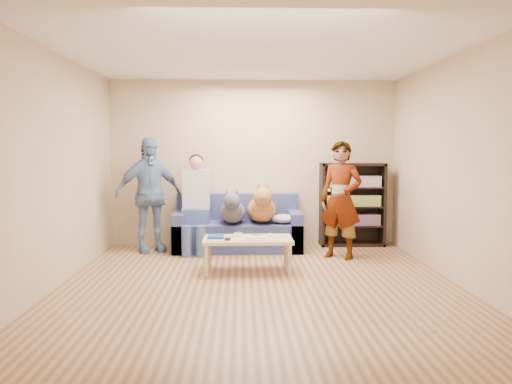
{
  "coord_description": "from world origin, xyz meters",
  "views": [
    {
      "loc": [
        -0.2,
        -5.42,
        1.53
      ],
      "look_at": [
        0.0,
        1.2,
        0.95
      ],
      "focal_mm": 35.0,
      "sensor_mm": 36.0,
      "label": 1
    }
  ],
  "objects_px": {
    "sofa": "(238,231)",
    "person_seated": "(196,200)",
    "bookshelf": "(352,203)",
    "person_standing_right": "(341,200)",
    "coffee_table": "(248,242)",
    "notebook_blue": "(216,236)",
    "dog_tan": "(262,208)",
    "person_standing_left": "(149,195)",
    "camera_silver": "(238,234)",
    "dog_gray": "(232,210)"
  },
  "relations": [
    {
      "from": "person_standing_right",
      "to": "dog_tan",
      "type": "xyz_separation_m",
      "value": [
        -1.08,
        0.53,
        -0.17
      ]
    },
    {
      "from": "person_standing_right",
      "to": "person_seated",
      "type": "xyz_separation_m",
      "value": [
        -2.06,
        0.54,
        -0.05
      ]
    },
    {
      "from": "coffee_table",
      "to": "bookshelf",
      "type": "bearing_deg",
      "value": 44.27
    },
    {
      "from": "dog_gray",
      "to": "coffee_table",
      "type": "bearing_deg",
      "value": -79.67
    },
    {
      "from": "person_standing_right",
      "to": "dog_gray",
      "type": "distance_m",
      "value": 1.59
    },
    {
      "from": "person_standing_left",
      "to": "sofa",
      "type": "distance_m",
      "value": 1.44
    },
    {
      "from": "coffee_table",
      "to": "person_standing_right",
      "type": "bearing_deg",
      "value": 28.97
    },
    {
      "from": "camera_silver",
      "to": "dog_gray",
      "type": "relative_size",
      "value": 0.09
    },
    {
      "from": "person_standing_right",
      "to": "coffee_table",
      "type": "xyz_separation_m",
      "value": [
        -1.31,
        -0.72,
        -0.44
      ]
    },
    {
      "from": "person_standing_left",
      "to": "dog_tan",
      "type": "relative_size",
      "value": 1.45
    },
    {
      "from": "camera_silver",
      "to": "person_seated",
      "type": "relative_size",
      "value": 0.07
    },
    {
      "from": "person_standing_left",
      "to": "sofa",
      "type": "bearing_deg",
      "value": -21.79
    },
    {
      "from": "dog_gray",
      "to": "sofa",
      "type": "bearing_deg",
      "value": 72.7
    },
    {
      "from": "person_seated",
      "to": "bookshelf",
      "type": "bearing_deg",
      "value": 8.47
    },
    {
      "from": "dog_gray",
      "to": "bookshelf",
      "type": "height_order",
      "value": "bookshelf"
    },
    {
      "from": "person_standing_left",
      "to": "sofa",
      "type": "xyz_separation_m",
      "value": [
        1.31,
        0.14,
        -0.57
      ]
    },
    {
      "from": "person_standing_right",
      "to": "camera_silver",
      "type": "relative_size",
      "value": 14.88
    },
    {
      "from": "notebook_blue",
      "to": "coffee_table",
      "type": "distance_m",
      "value": 0.41
    },
    {
      "from": "dog_tan",
      "to": "coffee_table",
      "type": "height_order",
      "value": "dog_tan"
    },
    {
      "from": "sofa",
      "to": "person_seated",
      "type": "bearing_deg",
      "value": -168.48
    },
    {
      "from": "bookshelf",
      "to": "dog_gray",
      "type": "bearing_deg",
      "value": -165.72
    },
    {
      "from": "sofa",
      "to": "coffee_table",
      "type": "bearing_deg",
      "value": -84.54
    },
    {
      "from": "notebook_blue",
      "to": "bookshelf",
      "type": "xyz_separation_m",
      "value": [
        2.07,
        1.57,
        0.25
      ]
    },
    {
      "from": "notebook_blue",
      "to": "dog_tan",
      "type": "distance_m",
      "value": 1.37
    },
    {
      "from": "notebook_blue",
      "to": "person_seated",
      "type": "relative_size",
      "value": 0.18
    },
    {
      "from": "person_standing_left",
      "to": "dog_gray",
      "type": "relative_size",
      "value": 1.38
    },
    {
      "from": "person_standing_left",
      "to": "dog_tan",
      "type": "bearing_deg",
      "value": -27.97
    },
    {
      "from": "dog_gray",
      "to": "coffee_table",
      "type": "relative_size",
      "value": 1.12
    },
    {
      "from": "sofa",
      "to": "bookshelf",
      "type": "xyz_separation_m",
      "value": [
        1.8,
        0.23,
        0.4
      ]
    },
    {
      "from": "person_standing_right",
      "to": "person_standing_left",
      "type": "relative_size",
      "value": 0.96
    },
    {
      "from": "dog_tan",
      "to": "person_standing_left",
      "type": "bearing_deg",
      "value": -179.98
    },
    {
      "from": "sofa",
      "to": "dog_tan",
      "type": "distance_m",
      "value": 0.53
    },
    {
      "from": "camera_silver",
      "to": "dog_gray",
      "type": "distance_m",
      "value": 1.05
    },
    {
      "from": "notebook_blue",
      "to": "dog_gray",
      "type": "height_order",
      "value": "dog_gray"
    },
    {
      "from": "dog_gray",
      "to": "dog_tan",
      "type": "xyz_separation_m",
      "value": [
        0.44,
        0.1,
        0.03
      ]
    },
    {
      "from": "person_standing_right",
      "to": "person_seated",
      "type": "bearing_deg",
      "value": -163.3
    },
    {
      "from": "person_standing_right",
      "to": "camera_silver",
      "type": "xyz_separation_m",
      "value": [
        -1.43,
        -0.6,
        -0.37
      ]
    },
    {
      "from": "person_standing_right",
      "to": "dog_gray",
      "type": "bearing_deg",
      "value": -164.22
    },
    {
      "from": "person_standing_right",
      "to": "person_standing_left",
      "type": "distance_m",
      "value": 2.8
    },
    {
      "from": "notebook_blue",
      "to": "coffee_table",
      "type": "bearing_deg",
      "value": -7.13
    },
    {
      "from": "dog_gray",
      "to": "person_standing_left",
      "type": "bearing_deg",
      "value": 175.33
    },
    {
      "from": "notebook_blue",
      "to": "bookshelf",
      "type": "distance_m",
      "value": 2.61
    },
    {
      "from": "dog_tan",
      "to": "bookshelf",
      "type": "relative_size",
      "value": 0.9
    },
    {
      "from": "bookshelf",
      "to": "person_standing_right",
      "type": "bearing_deg",
      "value": -111.83
    },
    {
      "from": "camera_silver",
      "to": "coffee_table",
      "type": "bearing_deg",
      "value": -45.0
    },
    {
      "from": "person_seated",
      "to": "dog_tan",
      "type": "height_order",
      "value": "person_seated"
    },
    {
      "from": "sofa",
      "to": "dog_gray",
      "type": "xyz_separation_m",
      "value": [
        -0.08,
        -0.24,
        0.34
      ]
    },
    {
      "from": "dog_tan",
      "to": "camera_silver",
      "type": "bearing_deg",
      "value": -107.07
    },
    {
      "from": "notebook_blue",
      "to": "sofa",
      "type": "xyz_separation_m",
      "value": [
        0.27,
        1.34,
        -0.15
      ]
    },
    {
      "from": "person_standing_right",
      "to": "camera_silver",
      "type": "bearing_deg",
      "value": -125.65
    }
  ]
}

